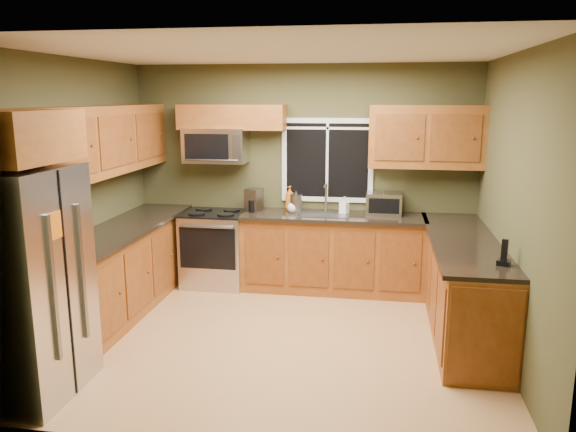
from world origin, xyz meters
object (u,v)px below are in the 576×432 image
(range, at_px, (215,248))
(microwave, at_px, (216,145))
(toaster_oven, at_px, (384,204))
(soap_bottle_c, at_px, (293,205))
(refrigerator, at_px, (25,284))
(paper_towel_roll, at_px, (383,205))
(coffee_maker, at_px, (254,201))
(soap_bottle_b, at_px, (344,205))
(soap_bottle_a, at_px, (290,198))
(cordless_phone, at_px, (504,257))
(kettle, at_px, (296,202))

(range, bearing_deg, microwave, 90.02)
(toaster_oven, relative_size, soap_bottle_c, 2.45)
(refrigerator, bearing_deg, paper_towel_roll, 45.88)
(coffee_maker, xyz_separation_m, soap_bottle_b, (1.10, 0.04, -0.03))
(toaster_oven, distance_m, paper_towel_roll, 0.09)
(refrigerator, height_order, soap_bottle_b, refrigerator)
(microwave, xyz_separation_m, paper_towel_roll, (2.04, -0.09, -0.66))
(range, distance_m, toaster_oven, 2.14)
(range, xyz_separation_m, soap_bottle_a, (0.90, 0.23, 0.62))
(soap_bottle_b, relative_size, soap_bottle_c, 1.19)
(soap_bottle_a, relative_size, cordless_phone, 1.32)
(refrigerator, height_order, paper_towel_roll, refrigerator)
(toaster_oven, distance_m, soap_bottle_c, 1.09)
(toaster_oven, relative_size, paper_towel_roll, 1.47)
(microwave, height_order, coffee_maker, microwave)
(soap_bottle_a, height_order, soap_bottle_b, soap_bottle_a)
(range, xyz_separation_m, cordless_phone, (3.03, -1.79, 0.54))
(coffee_maker, bearing_deg, soap_bottle_b, 1.98)
(soap_bottle_b, bearing_deg, toaster_oven, 3.09)
(refrigerator, distance_m, coffee_maker, 3.08)
(soap_bottle_b, bearing_deg, microwave, 179.01)
(coffee_maker, bearing_deg, microwave, 172.25)
(microwave, bearing_deg, soap_bottle_c, -3.93)
(soap_bottle_b, height_order, soap_bottle_c, soap_bottle_b)
(coffee_maker, height_order, soap_bottle_a, soap_bottle_a)
(microwave, relative_size, soap_bottle_b, 3.75)
(range, bearing_deg, cordless_phone, -30.57)
(coffee_maker, bearing_deg, paper_towel_roll, -1.01)
(refrigerator, bearing_deg, soap_bottle_c, 59.81)
(soap_bottle_a, bearing_deg, soap_bottle_c, -68.46)
(refrigerator, bearing_deg, soap_bottle_b, 51.75)
(soap_bottle_c, height_order, cordless_phone, cordless_phone)
(toaster_oven, relative_size, soap_bottle_b, 2.07)
(coffee_maker, bearing_deg, range, -171.61)
(toaster_oven, distance_m, cordless_phone, 2.16)
(coffee_maker, bearing_deg, toaster_oven, 2.31)
(kettle, xyz_separation_m, paper_towel_roll, (1.04, -0.05, 0.01))
(soap_bottle_c, relative_size, cordless_phone, 0.77)
(paper_towel_roll, height_order, soap_bottle_c, paper_towel_roll)
(microwave, xyz_separation_m, soap_bottle_b, (1.58, -0.03, -0.69))
(soap_bottle_b, xyz_separation_m, soap_bottle_c, (-0.62, -0.04, -0.02))
(refrigerator, relative_size, soap_bottle_a, 6.12)
(cordless_phone, bearing_deg, soap_bottle_a, 136.52)
(kettle, xyz_separation_m, soap_bottle_c, (-0.04, -0.02, -0.04))
(refrigerator, distance_m, soap_bottle_c, 3.29)
(range, xyz_separation_m, coffee_maker, (0.48, 0.07, 0.60))
(kettle, relative_size, soap_bottle_a, 0.90)
(soap_bottle_c, xyz_separation_m, cordless_phone, (2.07, -1.86, -0.02))
(range, xyz_separation_m, paper_towel_roll, (2.04, 0.04, 0.60))
(refrigerator, height_order, soap_bottle_a, refrigerator)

